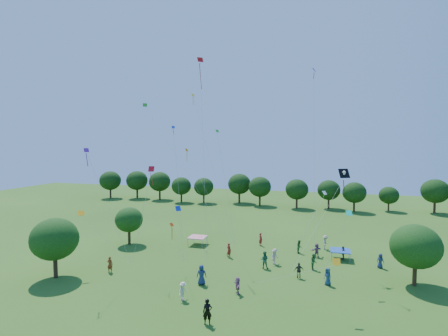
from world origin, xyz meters
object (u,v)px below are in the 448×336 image
near_tree_north (129,220)px  red_high_kite (201,95)px  man_in_black (207,312)px  tent_blue (340,251)px  pirate_kite (343,175)px  tent_red_stripe (198,237)px  near_tree_west (55,239)px  near_tree_east (416,246)px

near_tree_north → red_high_kite: 19.33m
near_tree_north → man_in_black: size_ratio=2.60×
tent_blue → pirate_kite: pirate_kite is taller
tent_red_stripe → tent_blue: size_ratio=1.00×
tent_red_stripe → red_high_kite: (2.18, -4.33, 17.98)m
man_in_black → pirate_kite: (10.06, 14.81, 9.15)m
man_in_black → near_tree_west: bearing=147.4°
man_in_black → tent_red_stripe: bearing=93.9°
near_tree_north → tent_red_stripe: (8.88, 2.25, -2.27)m
near_tree_east → tent_red_stripe: size_ratio=2.66×
near_tree_east → pirate_kite: (-6.49, 2.66, 6.33)m
red_high_kite → tent_red_stripe: bearing=116.8°
near_tree_west → pirate_kite: size_ratio=0.64×
near_tree_east → tent_blue: near_tree_east is taller
near_tree_north → tent_red_stripe: size_ratio=2.26×
near_tree_west → near_tree_north: (0.82, 12.41, -0.63)m
near_tree_north → red_high_kite: (11.06, -2.08, 15.71)m
near_tree_west → near_tree_east: near_tree_west is taller
tent_blue → pirate_kite: (-0.07, -3.30, 9.07)m
red_high_kite → near_tree_east: bearing=-6.6°
man_in_black → near_tree_east: bearing=17.8°
man_in_black → tent_blue: bearing=42.3°
near_tree_east → near_tree_north: bearing=172.0°
near_tree_north → red_high_kite: bearing=-10.6°
pirate_kite → tent_blue: bearing=88.8°
tent_red_stripe → pirate_kite: size_ratio=0.23×
tent_blue → man_in_black: bearing=-119.2°
near_tree_east → tent_red_stripe: bearing=164.2°
near_tree_west → man_in_black: size_ratio=3.16×
near_tree_west → man_in_black: (17.57, -4.40, -2.98)m
red_high_kite → man_in_black: bearing=-68.9°
near_tree_east → man_in_black: size_ratio=3.07×
tent_red_stripe → man_in_black: bearing=-67.6°
near_tree_west → pirate_kite: bearing=20.7°
near_tree_west → near_tree_east: 34.98m
near_tree_north → man_in_black: bearing=-45.1°
near_tree_west → man_in_black: near_tree_west is taller
near_tree_east → tent_blue: bearing=137.1°
tent_blue → near_tree_west: bearing=-153.6°
near_tree_north → red_high_kite: size_ratio=0.22×
near_tree_east → tent_red_stripe: near_tree_east is taller
near_tree_west → near_tree_north: near_tree_west is taller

